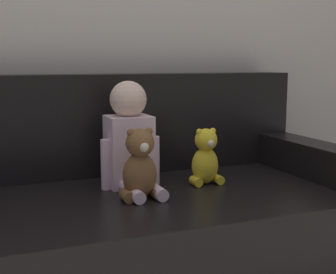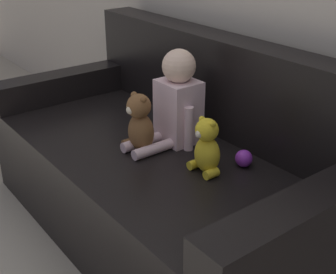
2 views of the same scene
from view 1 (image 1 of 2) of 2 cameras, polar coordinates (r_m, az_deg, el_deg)
wall_back at (r=2.40m, az=-8.57°, el=16.18°), size 8.00×0.05×2.60m
couch at (r=2.01m, az=-4.56°, el=-10.56°), size 1.87×0.94×0.95m
person_baby at (r=1.97m, az=-4.69°, el=-0.48°), size 0.26×0.37×0.45m
teddy_bear_brown at (r=1.80m, az=-3.44°, el=-3.54°), size 0.16×0.13×0.28m
plush_toy_side at (r=2.02m, az=4.59°, el=-2.57°), size 0.14×0.11×0.24m
toy_ball at (r=2.21m, az=4.13°, el=-3.61°), size 0.08×0.08×0.08m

